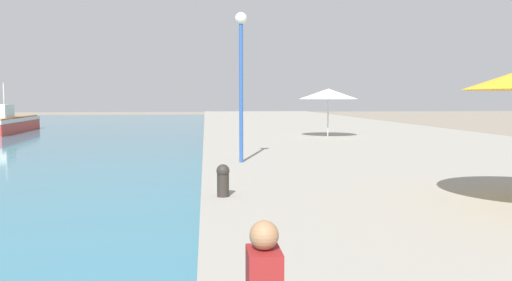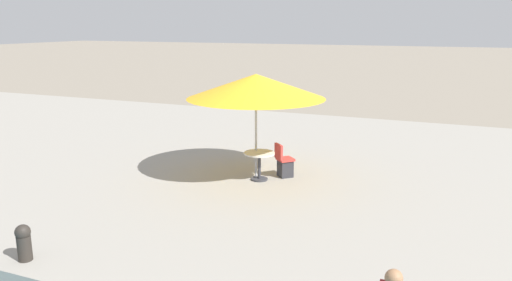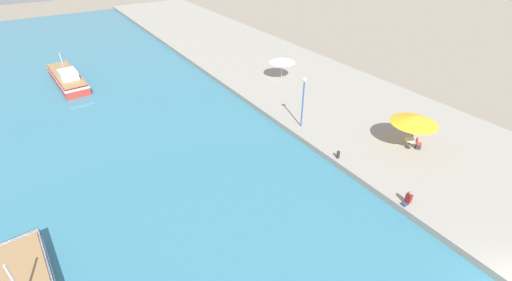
{
  "view_description": "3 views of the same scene",
  "coord_description": "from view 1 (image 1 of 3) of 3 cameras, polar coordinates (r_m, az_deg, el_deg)",
  "views": [
    {
      "loc": [
        0.11,
        3.39,
        2.49
      ],
      "look_at": [
        1.5,
        17.13,
        1.34
      ],
      "focal_mm": 35.0,
      "sensor_mm": 36.0,
      "label": 1
    },
    {
      "loc": [
        -5.32,
        6.53,
        4.54
      ],
      "look_at": [
        6.4,
        11.44,
        1.54
      ],
      "focal_mm": 35.0,
      "sensor_mm": 36.0,
      "label": 2
    },
    {
      "loc": [
        -16.53,
        -1.37,
        15.76
      ],
      "look_at": [
        -4.0,
        18.0,
        1.14
      ],
      "focal_mm": 24.0,
      "sensor_mm": 36.0,
      "label": 3
    }
  ],
  "objects": [
    {
      "name": "quay_promenade",
      "position": [
        34.59,
        7.41,
        1.06
      ],
      "size": [
        16.0,
        90.0,
        0.54
      ],
      "color": "gray",
      "rests_on": "ground_plane"
    },
    {
      "name": "fishing_boat_mid",
      "position": [
        41.13,
        -26.81,
        1.85
      ],
      "size": [
        3.3,
        10.29,
        3.62
      ],
      "rotation": [
        0.0,
        0.0,
        0.08
      ],
      "color": "red",
      "rests_on": "water_basin"
    },
    {
      "name": "cafe_umbrella_white",
      "position": [
        26.0,
        8.26,
        5.29
      ],
      "size": [
        3.04,
        3.04,
        2.48
      ],
      "color": "#B7B7B7",
      "rests_on": "quay_promenade"
    },
    {
      "name": "mooring_bollard",
      "position": [
        10.02,
        -3.79,
        -4.46
      ],
      "size": [
        0.26,
        0.26,
        0.65
      ],
      "color": "#2D2823",
      "rests_on": "quay_promenade"
    },
    {
      "name": "lamppost",
      "position": [
        15.34,
        -1.72,
        9.03
      ],
      "size": [
        0.36,
        0.36,
        4.56
      ],
      "color": "#28519E",
      "rests_on": "quay_promenade"
    }
  ]
}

